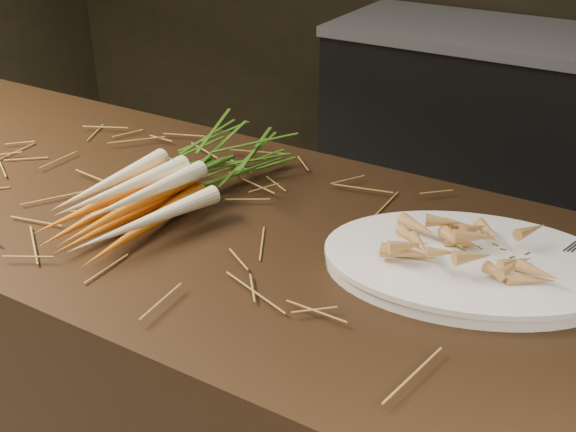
# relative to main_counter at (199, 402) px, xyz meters

# --- Properties ---
(main_counter) EXTENTS (2.40, 0.70, 0.90)m
(main_counter) POSITION_rel_main_counter_xyz_m (0.00, 0.00, 0.00)
(main_counter) COLOR black
(main_counter) RESTS_ON ground
(back_counter) EXTENTS (1.82, 0.62, 0.84)m
(back_counter) POSITION_rel_main_counter_xyz_m (0.30, 1.88, -0.03)
(back_counter) COLOR black
(back_counter) RESTS_ON ground
(straw_bedding) EXTENTS (1.40, 0.60, 0.02)m
(straw_bedding) POSITION_rel_main_counter_xyz_m (0.00, 0.00, 0.46)
(straw_bedding) COLOR olive
(straw_bedding) RESTS_ON main_counter
(root_veg_bunch) EXTENTS (0.20, 0.55, 0.10)m
(root_veg_bunch) POSITION_rel_main_counter_xyz_m (-0.02, 0.04, 0.50)
(root_veg_bunch) COLOR orange
(root_veg_bunch) RESTS_ON main_counter
(serving_platter) EXTENTS (0.50, 0.41, 0.02)m
(serving_platter) POSITION_rel_main_counter_xyz_m (0.50, 0.05, 0.46)
(serving_platter) COLOR white
(serving_platter) RESTS_ON main_counter
(roasted_veg_heap) EXTENTS (0.25, 0.21, 0.05)m
(roasted_veg_heap) POSITION_rel_main_counter_xyz_m (0.50, 0.05, 0.50)
(roasted_veg_heap) COLOR #AF7840
(roasted_veg_heap) RESTS_ON serving_platter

